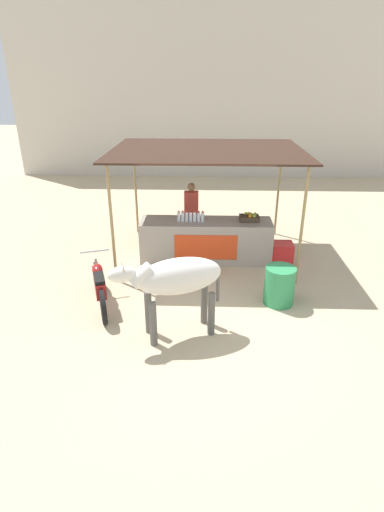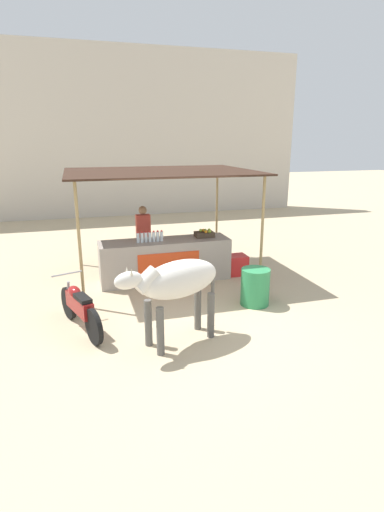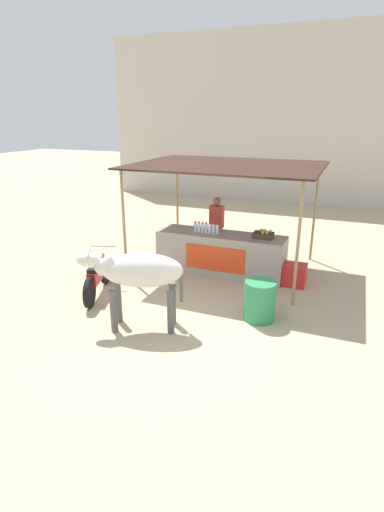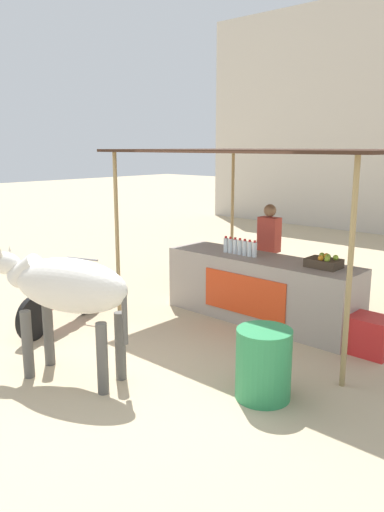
% 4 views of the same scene
% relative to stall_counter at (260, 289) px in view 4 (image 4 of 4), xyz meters
% --- Properties ---
extents(ground_plane, '(60.00, 60.00, 0.00)m').
position_rel_stall_counter_xyz_m(ground_plane, '(0.00, -2.20, -0.48)').
color(ground_plane, tan).
extents(stall_counter, '(3.00, 0.82, 0.96)m').
position_rel_stall_counter_xyz_m(stall_counter, '(0.00, 0.00, 0.00)').
color(stall_counter, '#9E9389').
rests_on(stall_counter, ground).
extents(stall_awning, '(4.20, 3.20, 2.51)m').
position_rel_stall_counter_xyz_m(stall_awning, '(0.00, 0.30, 1.93)').
color(stall_awning, '#382319').
rests_on(stall_awning, ground).
extents(water_bottle_row, '(0.61, 0.07, 0.25)m').
position_rel_stall_counter_xyz_m(water_bottle_row, '(-0.35, -0.05, 0.59)').
color(water_bottle_row, silver).
rests_on(water_bottle_row, stall_counter).
extents(fruit_crate, '(0.44, 0.32, 0.18)m').
position_rel_stall_counter_xyz_m(fruit_crate, '(0.98, 0.05, 0.55)').
color(fruit_crate, '#3F3326').
rests_on(fruit_crate, stall_counter).
extents(vendor_behind_counter, '(0.34, 0.22, 1.65)m').
position_rel_stall_counter_xyz_m(vendor_behind_counter, '(-0.37, 0.75, 0.37)').
color(vendor_behind_counter, '#383842').
rests_on(vendor_behind_counter, ground).
extents(cooler_box, '(0.60, 0.44, 0.48)m').
position_rel_stall_counter_xyz_m(cooler_box, '(1.70, -0.10, -0.24)').
color(cooler_box, red).
rests_on(cooler_box, ground).
extents(water_barrel, '(0.57, 0.57, 0.74)m').
position_rel_stall_counter_xyz_m(water_barrel, '(1.40, -1.94, -0.11)').
color(water_barrel, '#2D8C51').
rests_on(water_barrel, ground).
extents(cow, '(1.83, 0.96, 1.44)m').
position_rel_stall_counter_xyz_m(cow, '(-0.48, -3.01, 0.55)').
color(cow, silver).
rests_on(cow, ground).
extents(motorcycle_parked, '(0.78, 1.73, 0.90)m').
position_rel_stall_counter_xyz_m(motorcycle_parked, '(-1.98, -2.11, -0.05)').
color(motorcycle_parked, black).
rests_on(motorcycle_parked, ground).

